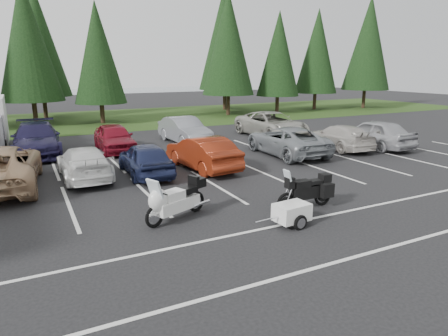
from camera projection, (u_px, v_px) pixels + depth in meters
ground at (215, 195)px, 14.52m from camera, size 120.00×120.00×0.00m
grass_strip at (98, 120)px, 35.28m from camera, size 80.00×16.00×0.01m
lake_water at (89, 96)px, 63.84m from camera, size 70.00×50.00×0.02m
stall_markings at (194, 181)px, 16.25m from camera, size 32.00×16.00×0.01m
conifer_4 at (27, 40)px, 30.54m from camera, size 4.80×4.80×11.17m
conifer_5 at (98, 53)px, 31.82m from camera, size 4.14×4.14×9.63m
conifer_6 at (228, 43)px, 37.25m from camera, size 4.93×4.93×11.48m
conifer_7 at (279, 54)px, 39.62m from camera, size 4.27×4.27×9.94m
conifer_8 at (317, 51)px, 42.64m from camera, size 4.53×4.53×10.56m
conifer_9 at (368, 43)px, 43.92m from camera, size 5.19×5.19×12.10m
conifer_back_b at (38, 41)px, 34.89m from camera, size 4.97×4.97×11.58m
conifer_back_c at (225, 38)px, 42.00m from camera, size 5.50×5.50×12.81m
car_near_3 at (84, 163)px, 16.49m from camera, size 1.89×4.59×1.33m
car_near_4 at (145, 159)px, 17.00m from camera, size 1.78×4.22×1.43m
car_near_5 at (202, 153)px, 18.04m from camera, size 2.01×4.68×1.50m
car_near_6 at (287, 141)px, 21.01m from camera, size 2.71×5.50×1.50m
car_near_7 at (339, 137)px, 22.56m from camera, size 2.34×4.83×1.36m
car_near_8 at (374, 133)px, 22.86m from camera, size 2.05×4.85×1.64m
car_far_1 at (36, 139)px, 21.02m from camera, size 2.56×5.82×1.66m
car_far_2 at (114, 138)px, 21.87m from camera, size 1.81×4.42×1.50m
car_far_3 at (185, 130)px, 24.31m from camera, size 1.95×4.84×1.56m
car_far_4 at (272, 125)px, 26.42m from camera, size 2.87×5.98×1.65m
touring_motorcycle at (176, 196)px, 11.99m from camera, size 2.74×1.77×1.46m
cargo_trailer at (292, 214)px, 11.62m from camera, size 1.52×0.95×0.67m
adventure_motorcycle at (305, 188)px, 12.90m from camera, size 2.34×0.86×1.42m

